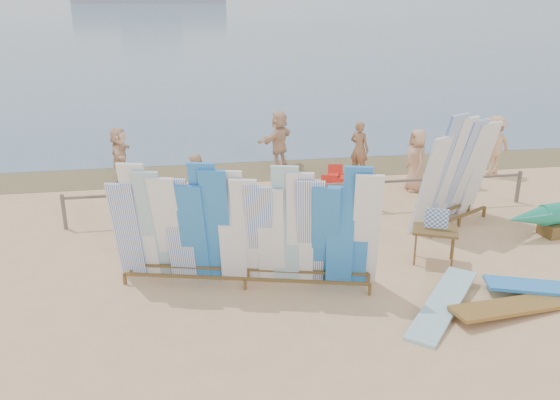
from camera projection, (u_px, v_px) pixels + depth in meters
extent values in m
plane|color=tan|center=(331.00, 265.00, 12.75)|extent=(160.00, 160.00, 0.00)
cube|color=slate|center=(195.00, 10.00, 131.37)|extent=(320.00, 240.00, 0.02)
cube|color=brown|center=(279.00, 168.00, 19.42)|extent=(40.00, 2.60, 0.01)
cube|color=#6A5B50|center=(304.00, 186.00, 15.25)|extent=(12.00, 0.06, 0.06)
cube|color=#6A5B50|center=(64.00, 212.00, 14.49)|extent=(0.08, 0.08, 0.90)
cube|color=#6A5B50|center=(147.00, 207.00, 14.79)|extent=(0.08, 0.08, 0.90)
cube|color=#6A5B50|center=(227.00, 203.00, 15.08)|extent=(0.08, 0.08, 0.90)
cube|color=#6A5B50|center=(304.00, 199.00, 15.37)|extent=(0.08, 0.08, 0.90)
cube|color=#6A5B50|center=(378.00, 195.00, 15.67)|extent=(0.08, 0.08, 0.90)
cube|color=#6A5B50|center=(450.00, 191.00, 15.96)|extent=(0.08, 0.08, 0.90)
cube|color=#6A5B50|center=(518.00, 187.00, 16.26)|extent=(0.08, 0.08, 0.90)
cube|color=brown|center=(245.00, 279.00, 11.67)|extent=(4.76, 1.25, 0.06)
cube|color=brown|center=(248.00, 269.00, 12.06)|extent=(4.76, 1.25, 0.06)
cube|color=white|center=(127.00, 231.00, 11.77)|extent=(0.63, 0.65, 2.16)
cube|color=white|center=(140.00, 222.00, 11.67)|extent=(0.67, 0.78, 2.59)
cube|color=#81BBCF|center=(154.00, 225.00, 11.67)|extent=(0.69, 0.89, 2.46)
cube|color=white|center=(168.00, 228.00, 11.67)|extent=(0.70, 0.92, 2.35)
cube|color=white|center=(179.00, 230.00, 11.66)|extent=(0.65, 0.71, 2.30)
cube|color=#297ACF|center=(193.00, 233.00, 11.65)|extent=(0.66, 0.77, 2.19)
cube|color=#297ACF|center=(207.00, 223.00, 11.55)|extent=(0.67, 0.78, 2.63)
cube|color=#297ACF|center=(217.00, 226.00, 11.56)|extent=(0.69, 0.86, 2.52)
cube|color=white|center=(232.00, 228.00, 11.54)|extent=(0.62, 0.61, 2.47)
cube|color=white|center=(246.00, 231.00, 11.54)|extent=(0.66, 0.77, 2.34)
cube|color=white|center=(261.00, 235.00, 11.54)|extent=(0.68, 0.84, 2.22)
cube|color=white|center=(271.00, 237.00, 11.53)|extent=(0.65, 0.72, 2.15)
cube|color=#81BBCF|center=(286.00, 226.00, 11.43)|extent=(0.64, 0.69, 2.60)
cube|color=white|center=(300.00, 230.00, 11.42)|extent=(0.66, 0.74, 2.49)
cube|color=white|center=(311.00, 233.00, 11.43)|extent=(0.69, 0.87, 2.36)
cube|color=#297ACF|center=(325.00, 236.00, 11.42)|extent=(0.70, 0.89, 2.25)
cube|color=#297ACF|center=(340.00, 237.00, 11.41)|extent=(0.62, 0.59, 2.22)
cube|color=#297ACF|center=(355.00, 228.00, 11.31)|extent=(0.66, 0.75, 2.64)
cube|color=white|center=(366.00, 231.00, 11.32)|extent=(0.69, 0.88, 2.51)
cube|color=brown|center=(460.00, 217.00, 14.68)|extent=(1.90, 1.11, 0.06)
cube|color=brown|center=(444.00, 211.00, 15.03)|extent=(1.90, 1.11, 0.06)
cube|color=white|center=(430.00, 186.00, 13.93)|extent=(0.83, 0.85, 2.47)
cube|color=white|center=(441.00, 173.00, 14.09)|extent=(0.91, 0.99, 2.94)
cube|color=white|center=(452.00, 172.00, 14.35)|extent=(0.92, 1.01, 2.83)
cube|color=white|center=(462.00, 171.00, 14.61)|extent=(0.93, 1.02, 2.71)
cube|color=white|center=(469.00, 171.00, 14.82)|extent=(0.93, 1.04, 2.59)
cube|color=white|center=(479.00, 169.00, 15.07)|extent=(0.83, 0.86, 2.52)
cube|color=brown|center=(552.00, 230.00, 14.19)|extent=(0.52, 0.59, 0.32)
cone|color=#1A9270|center=(527.00, 218.00, 13.82)|extent=(1.12, 0.65, 0.49)
cube|color=brown|center=(435.00, 230.00, 12.65)|extent=(1.12, 0.98, 0.06)
cube|color=white|center=(437.00, 218.00, 12.55)|extent=(0.47, 0.23, 0.44)
cube|color=olive|center=(516.00, 312.00, 10.96)|extent=(2.76, 1.07, 0.25)
cube|color=#81BBCF|center=(442.00, 310.00, 11.03)|extent=(2.17, 2.42, 0.25)
cube|color=#297ACF|center=(555.00, 294.00, 11.59)|extent=(2.76, 1.15, 0.24)
cube|color=red|center=(329.00, 197.00, 15.93)|extent=(0.66, 0.64, 0.05)
cube|color=red|center=(330.00, 185.00, 16.05)|extent=(0.54, 0.34, 0.52)
cube|color=red|center=(350.00, 192.00, 16.35)|extent=(0.57, 0.53, 0.04)
cube|color=red|center=(347.00, 181.00, 16.45)|extent=(0.51, 0.24, 0.49)
cube|color=red|center=(336.00, 184.00, 16.36)|extent=(0.47, 0.71, 0.50)
cube|color=red|center=(335.00, 170.00, 16.51)|extent=(0.42, 0.19, 0.31)
imported|color=tan|center=(494.00, 145.00, 18.51)|extent=(1.30, 0.78, 1.88)
imported|color=beige|center=(196.00, 184.00, 15.40)|extent=(0.53, 0.83, 1.59)
imported|color=tan|center=(417.00, 160.00, 17.06)|extent=(0.43, 0.89, 1.82)
imported|color=beige|center=(279.00, 140.00, 19.13)|extent=(1.59, 1.69, 1.90)
imported|color=beige|center=(119.00, 155.00, 17.82)|extent=(0.53, 1.58, 1.69)
imported|color=#8C6042|center=(456.00, 155.00, 17.52)|extent=(1.19, 0.98, 1.88)
imported|color=tan|center=(451.00, 156.00, 17.86)|extent=(1.12, 0.70, 1.61)
imported|color=#8C6042|center=(359.00, 149.00, 18.36)|extent=(0.69, 0.71, 1.75)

